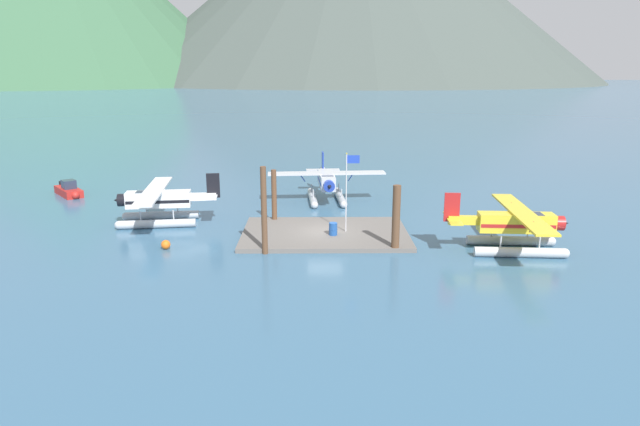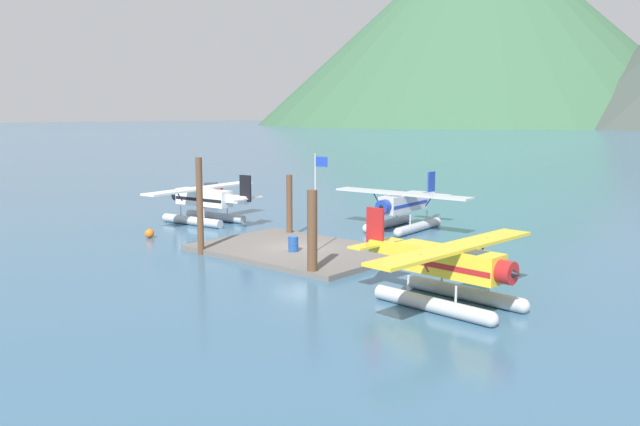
# 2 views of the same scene
# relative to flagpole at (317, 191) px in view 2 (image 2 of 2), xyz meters

# --- Properties ---
(ground_plane) EXTENTS (1200.00, 1200.00, 0.00)m
(ground_plane) POSITION_rel_flagpole_xyz_m (-1.62, 0.01, -3.84)
(ground_plane) COLOR #38607F
(dock_platform) EXTENTS (11.75, 8.02, 0.30)m
(dock_platform) POSITION_rel_flagpole_xyz_m (-1.62, 0.01, -3.69)
(dock_platform) COLOR #66605B
(dock_platform) RESTS_ON ground
(piling_near_left) EXTENTS (0.37, 0.37, 5.69)m
(piling_near_left) POSITION_rel_flagpole_xyz_m (-5.56, -4.00, -1.00)
(piling_near_left) COLOR brown
(piling_near_left) RESTS_ON ground
(piling_near_right) EXTENTS (0.51, 0.51, 4.42)m
(piling_near_right) POSITION_rel_flagpole_xyz_m (2.89, -3.65, -1.63)
(piling_near_right) COLOR brown
(piling_near_right) RESTS_ON ground
(piling_far_left) EXTENTS (0.40, 0.40, 4.17)m
(piling_far_left) POSITION_rel_flagpole_xyz_m (-5.46, 3.43, -1.76)
(piling_far_left) COLOR brown
(piling_far_left) RESTS_ON ground
(flagpole) EXTENTS (0.95, 0.10, 5.66)m
(flagpole) POSITION_rel_flagpole_xyz_m (0.00, 0.00, 0.00)
(flagpole) COLOR silver
(flagpole) RESTS_ON dock_platform
(fuel_drum) EXTENTS (0.62, 0.62, 0.88)m
(fuel_drum) POSITION_rel_flagpole_xyz_m (-1.07, -0.86, -3.10)
(fuel_drum) COLOR #1E4C99
(fuel_drum) RESTS_ON dock_platform
(mooring_buoy) EXTENTS (0.61, 0.61, 0.61)m
(mooring_buoy) POSITION_rel_flagpole_xyz_m (-12.21, -2.99, -3.54)
(mooring_buoy) COLOR orange
(mooring_buoy) RESTS_ON ground
(mountain_ridge_centre_peak) EXTENTS (333.13, 333.13, 150.89)m
(mountain_ridge_centre_peak) POSITION_rel_flagpole_xyz_m (-214.14, 429.03, 71.60)
(mountain_ridge_centre_peak) COLOR #386042
(mountain_ridge_centre_peak) RESTS_ON ground
(seaplane_silver_bow_centre) EXTENTS (10.47, 7.97, 3.84)m
(seaplane_silver_bow_centre) POSITION_rel_flagpole_xyz_m (-1.30, 10.76, -2.27)
(seaplane_silver_bow_centre) COLOR #B7BABF
(seaplane_silver_bow_centre) RESTS_ON ground
(seaplane_white_port_fwd) EXTENTS (7.95, 10.49, 3.84)m
(seaplane_white_port_fwd) POSITION_rel_flagpole_xyz_m (-14.31, 3.31, -2.27)
(seaplane_white_port_fwd) COLOR #B7BABF
(seaplane_white_port_fwd) RESTS_ON ground
(seaplane_yellow_stbd_aft) EXTENTS (7.97, 10.47, 3.84)m
(seaplane_yellow_stbd_aft) POSITION_rel_flagpole_xyz_m (10.71, -3.62, -2.27)
(seaplane_yellow_stbd_aft) COLOR #B7BABF
(seaplane_yellow_stbd_aft) RESTS_ON ground
(boat_red_open_west) EXTENTS (3.80, 4.21, 1.50)m
(boat_red_open_west) POSITION_rel_flagpole_xyz_m (-25.51, 13.30, -3.35)
(boat_red_open_west) COLOR #B2231E
(boat_red_open_west) RESTS_ON ground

